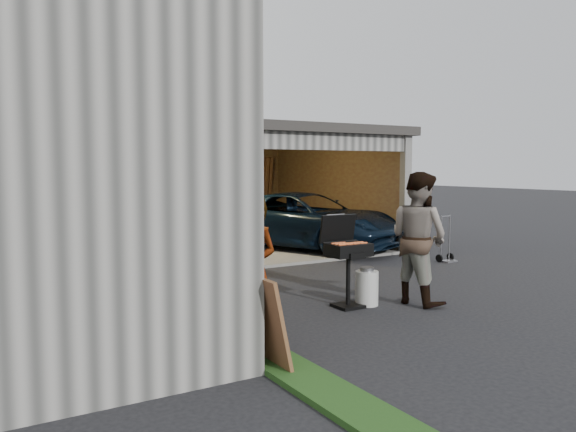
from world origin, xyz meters
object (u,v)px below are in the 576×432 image
object	(u,v)px
plywood_panel	(263,321)
woman	(253,270)
hand_truck	(447,253)
minivan	(306,223)
man	(418,238)
propane_tank	(367,288)
bbq_grill	(347,253)

from	to	relation	value
plywood_panel	woman	bearing A→B (deg)	68.99
hand_truck	woman	bearing A→B (deg)	-160.40
hand_truck	minivan	bearing A→B (deg)	114.02
plywood_panel	hand_truck	world-z (taller)	hand_truck
man	hand_truck	size ratio (longest dim) A/B	1.97
man	propane_tank	size ratio (longest dim) A/B	3.86
woman	bbq_grill	xyz separation A→B (m)	(1.87, 0.73, -0.05)
propane_tank	hand_truck	bearing A→B (deg)	28.68
man	plywood_panel	bearing A→B (deg)	102.84
minivan	plywood_panel	xyz separation A→B (m)	(-4.65, -6.48, -0.19)
bbq_grill	hand_truck	world-z (taller)	bbq_grill
minivan	woman	bearing A→B (deg)	-152.22
woman	hand_truck	xyz separation A→B (m)	(5.99, 2.75, -0.64)
minivan	bbq_grill	world-z (taller)	minivan
woman	plywood_panel	size ratio (longest dim) A/B	1.75
man	propane_tank	distance (m)	1.05
plywood_panel	man	bearing A→B (deg)	20.10
minivan	man	world-z (taller)	man
bbq_grill	plywood_panel	bearing A→B (deg)	-145.05
propane_tank	plywood_panel	bearing A→B (deg)	-149.73
plywood_panel	hand_truck	size ratio (longest dim) A/B	0.97
man	propane_tank	xyz separation A→B (m)	(-0.72, 0.28, -0.71)
minivan	plywood_panel	size ratio (longest dim) A/B	4.98
minivan	bbq_grill	distance (m)	5.56
minivan	plywood_panel	world-z (taller)	minivan
minivan	hand_truck	bearing A→B (deg)	-85.75
bbq_grill	minivan	bearing A→B (deg)	63.40
plywood_panel	hand_truck	bearing A→B (deg)	29.31
woman	man	bearing A→B (deg)	76.15
woman	plywood_panel	world-z (taller)	woman
minivan	man	size ratio (longest dim) A/B	2.46
minivan	hand_truck	xyz separation A→B (m)	(1.64, -2.95, -0.47)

